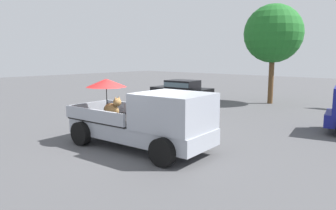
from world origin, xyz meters
The scene contains 4 objects.
ground_plane centered at (0.00, 0.00, 0.00)m, with size 80.00×80.00×0.00m, color #4C4C4F.
pickup_truck_main centered at (0.41, 0.02, 0.98)m, with size 5.18×2.57×2.22m.
parked_sedan_near centered at (-6.53, 10.25, 0.74)m, with size 4.43×2.25×1.33m.
tree_by_lot centered at (-0.97, 12.36, 4.36)m, with size 3.60×3.60×6.18m.
Camera 1 is at (7.44, -6.95, 2.98)m, focal length 33.83 mm.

